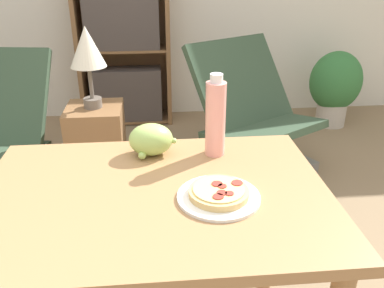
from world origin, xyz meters
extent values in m
cube|color=#A37549|center=(0.07, -0.09, 0.75)|extent=(1.05, 0.74, 0.03)
cylinder|color=#A37549|center=(-0.40, 0.22, 0.37)|extent=(0.06, 0.06, 0.73)
cylinder|color=#A37549|center=(0.53, 0.22, 0.37)|extent=(0.06, 0.06, 0.73)
cylinder|color=white|center=(0.25, -0.14, 0.77)|extent=(0.24, 0.24, 0.01)
cylinder|color=#DBB26B|center=(0.25, -0.14, 0.79)|extent=(0.18, 0.18, 0.02)
cylinder|color=#EACC7A|center=(0.25, -0.14, 0.80)|extent=(0.15, 0.15, 0.00)
cylinder|color=#A83328|center=(0.26, -0.17, 0.80)|extent=(0.03, 0.03, 0.00)
cylinder|color=#A83328|center=(0.28, -0.17, 0.80)|extent=(0.02, 0.02, 0.00)
cylinder|color=#A83328|center=(0.25, -0.12, 0.80)|extent=(0.03, 0.03, 0.00)
cylinder|color=#A83328|center=(0.27, -0.13, 0.80)|extent=(0.02, 0.02, 0.00)
cylinder|color=#A83328|center=(0.31, -0.12, 0.80)|extent=(0.03, 0.03, 0.00)
cylinder|color=#A83328|center=(0.24, -0.19, 0.80)|extent=(0.03, 0.03, 0.00)
ellipsoid|color=#A8CC66|center=(0.06, 0.17, 0.83)|extent=(0.15, 0.12, 0.11)
sphere|color=#A8CC66|center=(0.09, 0.16, 0.83)|extent=(0.02, 0.02, 0.02)
sphere|color=#A8CC66|center=(0.14, 0.15, 0.82)|extent=(0.02, 0.02, 0.02)
sphere|color=#A8CC66|center=(0.07, 0.15, 0.82)|extent=(0.02, 0.02, 0.02)
sphere|color=#A8CC66|center=(0.00, 0.16, 0.83)|extent=(0.02, 0.02, 0.02)
sphere|color=#A8CC66|center=(0.03, 0.12, 0.79)|extent=(0.03, 0.03, 0.03)
sphere|color=#A8CC66|center=(0.08, 0.21, 0.79)|extent=(0.02, 0.02, 0.02)
cylinder|color=pink|center=(0.28, 0.15, 0.90)|extent=(0.07, 0.07, 0.26)
cylinder|color=white|center=(0.28, 0.15, 1.04)|extent=(0.04, 0.04, 0.03)
cube|color=slate|center=(0.78, 1.34, 0.05)|extent=(0.83, 0.80, 0.10)
cube|color=#334733|center=(0.78, 1.28, 0.36)|extent=(0.86, 0.78, 0.14)
cube|color=#334733|center=(0.67, 1.54, 0.60)|extent=(0.81, 0.70, 0.55)
cube|color=brown|center=(-0.55, 2.44, 0.66)|extent=(0.04, 0.32, 1.32)
cube|color=brown|center=(0.20, 2.44, 0.66)|extent=(0.04, 0.32, 1.32)
cube|color=brown|center=(-0.17, 2.59, 0.66)|extent=(0.79, 0.01, 1.32)
cube|color=brown|center=(-0.17, 2.44, 0.02)|extent=(0.72, 0.30, 0.02)
cube|color=#4C423D|center=(-0.17, 2.42, 0.26)|extent=(0.62, 0.22, 0.46)
cube|color=brown|center=(-0.17, 2.44, 0.66)|extent=(0.72, 0.30, 0.02)
cube|color=#4C423D|center=(-0.17, 2.42, 0.90)|extent=(0.62, 0.22, 0.46)
cube|color=brown|center=(-0.30, 1.26, 0.28)|extent=(0.34, 0.34, 0.56)
cylinder|color=#665B51|center=(-0.30, 1.26, 0.59)|extent=(0.11, 0.11, 0.06)
cylinder|color=#665B51|center=(-0.30, 1.26, 0.71)|extent=(0.02, 0.02, 0.19)
cone|color=beige|center=(-0.30, 1.26, 0.93)|extent=(0.21, 0.21, 0.23)
cylinder|color=#BCB2A3|center=(1.65, 2.16, 0.11)|extent=(0.26, 0.26, 0.22)
ellipsoid|color=#337038|center=(1.65, 2.16, 0.40)|extent=(0.45, 0.39, 0.52)
camera|label=1|loc=(0.08, -1.13, 1.42)|focal=38.00mm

